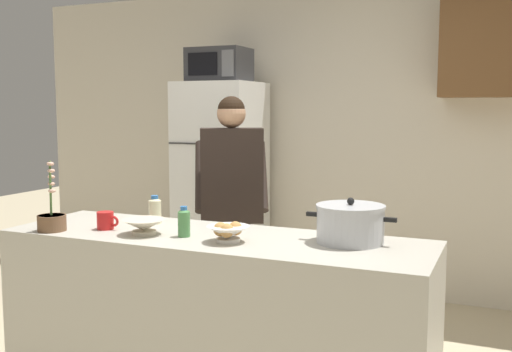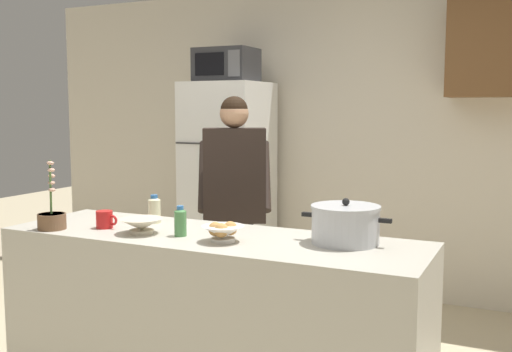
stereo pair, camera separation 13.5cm
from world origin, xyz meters
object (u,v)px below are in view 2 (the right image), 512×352
Objects in this scene: microwave at (226,65)px; potted_orchid at (52,218)px; bottle_near_edge at (154,209)px; coffee_mug at (105,219)px; empty_bowl at (141,225)px; refrigerator at (228,188)px; person_near_pot at (235,188)px; cooking_pot at (345,224)px; bread_bowl at (223,232)px; bottle_mid_counter at (180,221)px.

microwave is 1.28× the size of potted_orchid.
bottle_near_edge is at bearing 44.71° from potted_orchid.
coffee_mug is (0.28, -1.92, -0.96)m from microwave.
coffee_mug is at bearing 173.05° from empty_bowl.
bottle_near_edge reaches higher than empty_bowl.
microwave reaches higher than empty_bowl.
person_near_pot is (0.54, -0.91, 0.14)m from refrigerator.
microwave is at bearing 132.52° from cooking_pot.
person_near_pot is at bearing 90.42° from empty_bowl.
potted_orchid is (-0.39, -0.39, -0.02)m from bottle_near_edge.
empty_bowl is at bearing -74.43° from microwave.
person_near_pot is at bearing 114.76° from bread_bowl.
potted_orchid is at bearing -168.09° from bottle_mid_counter.
person_near_pot is at bearing 75.99° from coffee_mug.
person_near_pot reaches higher than bottle_near_edge.
refrigerator is at bearing 111.45° from bottle_mid_counter.
microwave reaches higher than coffee_mug.
cooking_pot is 2.85× the size of bottle_mid_counter.
bread_bowl is at bearing 7.24° from potted_orchid.
cooking_pot is at bearing 12.98° from potted_orchid.
bottle_mid_counter is at bearing 11.91° from potted_orchid.
bottle_mid_counter is (-0.81, -0.20, -0.02)m from cooking_pot.
person_near_pot is 7.82× the size of bread_bowl.
cooking_pot reaches higher than bottle_mid_counter.
empty_bowl is 0.52m from potted_orchid.
empty_bowl is at bearing -74.59° from refrigerator.
person_near_pot is 0.80m from bottle_near_edge.
refrigerator is at bearing 105.41° from empty_bowl.
potted_orchid is (-0.24, -0.15, 0.02)m from coffee_mug.
bottle_mid_counter reaches higher than bread_bowl.
cooking_pot is at bearing -1.84° from bottle_near_edge.
cooking_pot is at bearing 9.07° from coffee_mug.
bread_bowl reaches higher than empty_bowl.
microwave is 2.26m from bottle_mid_counter.
coffee_mug is 0.28m from potted_orchid.
refrigerator is 8.46× the size of bread_bowl.
bottle_near_edge is at bearing 155.81° from bread_bowl.
person_near_pot reaches higher than potted_orchid.
coffee_mug is 0.74m from bread_bowl.
bottle_mid_counter is at bearing 0.63° from coffee_mug.
bottle_mid_counter is (0.48, 0.01, 0.03)m from coffee_mug.
microwave is 3.66× the size of coffee_mug.
bread_bowl is 1.35× the size of bottle_mid_counter.
bread_bowl is (0.74, -0.02, 0.00)m from coffee_mug.
microwave is 2.27× the size of bread_bowl.
coffee_mug is 0.35× the size of potted_orchid.
cooking_pot is 1.14m from bottle_near_edge.
person_near_pot reaches higher than cooking_pot.
cooking_pot is (1.57, -1.73, 0.12)m from refrigerator.
refrigerator is at bearing 91.09° from potted_orchid.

